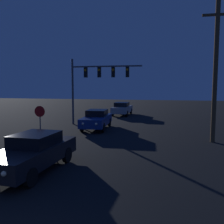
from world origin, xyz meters
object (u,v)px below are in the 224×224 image
Objects in this scene: car_near at (33,152)px; car_far at (122,108)px; traffic_signal_mast at (95,78)px; utility_pole at (215,70)px; car_mid at (97,119)px; stop_sign at (40,117)px.

car_far is (0.21, 20.36, 0.00)m from car_near.
car_far is 0.76× the size of traffic_signal_mast.
car_near is 11.55m from utility_pole.
stop_sign is (-2.01, -5.71, 0.80)m from car_mid.
car_near is 1.00× the size of car_mid.
car_far is at bearing 81.17° from stop_sign.
stop_sign is 11.12m from utility_pole.
utility_pole reaches higher than stop_sign.
car_near is 0.77× the size of traffic_signal_mast.
car_mid is 3.99m from traffic_signal_mast.
car_near and car_far have the same top height.
utility_pole is (10.46, 2.45, 2.88)m from stop_sign.
car_near is at bearing -89.17° from car_far.
car_mid is at bearing -69.99° from traffic_signal_mast.
utility_pole is at bearing -135.76° from car_near.
car_mid is (-0.21, 10.45, 0.00)m from car_near.
traffic_signal_mast is (-1.12, -7.97, 3.41)m from car_far.
stop_sign reaches higher than car_mid.
car_near is at bearing 87.86° from car_mid.
stop_sign is at bearing 67.34° from car_mid.
car_far is 15.82m from stop_sign.
stop_sign is 0.27× the size of utility_pole.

